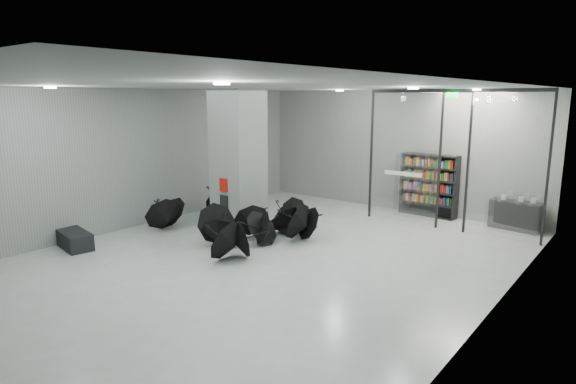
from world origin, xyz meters
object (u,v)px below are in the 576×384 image
Objects in this scene: bench at (74,239)px; bookshelf at (429,185)px; umbrella_cluster at (246,225)px; shop_counter at (516,215)px; column at (238,160)px.

bench is 0.67× the size of bookshelf.
umbrella_cluster is (2.78, 3.43, 0.09)m from bench.
bench is 0.26× the size of umbrella_cluster.
shop_counter is at bearing 4.02° from bookshelf.
column reaches higher than umbrella_cluster.
bookshelf is at bearing 67.22° from bench.
umbrella_cluster reaches higher than shop_counter.
umbrella_cluster is (0.81, -0.60, -1.69)m from column.
column is 1.97m from umbrella_cluster.
umbrella_cluster is (-3.02, -5.35, -0.69)m from bookshelf.
shop_counter is at bearing 36.04° from column.
bookshelf is at bearing 51.09° from column.
bookshelf is (5.81, 8.78, 0.78)m from bench.
shop_counter is at bearing 56.67° from bench.
bookshelf is 1.43× the size of shop_counter.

